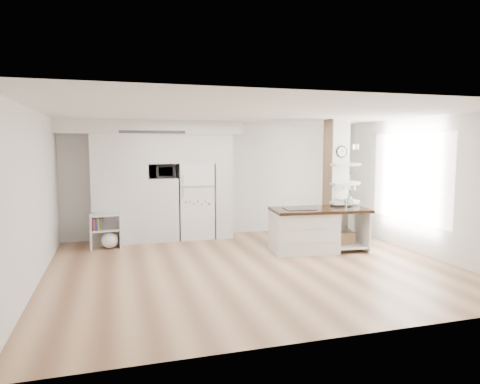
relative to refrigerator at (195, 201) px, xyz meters
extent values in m
cube|color=tan|center=(0.53, -2.68, -0.88)|extent=(7.00, 6.00, 0.01)
cube|color=white|center=(0.53, -2.68, 1.82)|extent=(7.00, 6.00, 0.04)
cube|color=silver|center=(0.53, 0.32, 0.47)|extent=(7.00, 0.04, 2.70)
cube|color=silver|center=(0.53, -5.68, 0.47)|extent=(7.00, 0.04, 2.70)
cube|color=silver|center=(-2.98, -2.68, 0.47)|extent=(0.04, 6.00, 2.70)
cube|color=silver|center=(4.03, -2.68, 0.47)|extent=(0.04, 6.00, 2.70)
cube|color=white|center=(-1.68, -0.01, 0.32)|extent=(1.20, 0.65, 2.40)
cube|color=white|center=(-0.75, -0.01, -0.17)|extent=(0.65, 0.65, 1.42)
cube|color=white|center=(-0.75, -0.01, 1.20)|extent=(0.65, 0.65, 0.65)
cube|color=white|center=(0.00, -0.01, 1.20)|extent=(0.85, 0.65, 0.65)
cube|color=white|center=(0.62, -0.01, 0.32)|extent=(0.40, 0.65, 2.40)
cube|color=silver|center=(-0.97, -0.03, 1.67)|extent=(4.00, 0.70, 0.30)
cube|color=#262626|center=(-0.97, -0.37, 1.56)|extent=(1.40, 0.04, 0.06)
cube|color=white|center=(0.00, 0.00, 0.00)|extent=(0.78, 0.66, 1.75)
cube|color=#B2B2B7|center=(0.00, -0.34, 0.36)|extent=(0.78, 0.01, 0.03)
cube|color=silver|center=(2.82, -1.48, 0.47)|extent=(0.40, 0.40, 2.70)
cube|color=tan|center=(2.61, -1.48, 0.47)|extent=(0.02, 0.40, 2.70)
cube|color=tan|center=(2.82, -1.27, 0.47)|extent=(0.40, 0.02, 2.70)
cylinder|color=black|center=(2.82, -1.69, 1.14)|extent=(0.25, 0.03, 0.25)
cylinder|color=white|center=(2.82, -1.71, 1.14)|extent=(0.21, 0.01, 0.21)
plane|color=white|center=(4.00, -2.38, 0.62)|extent=(0.00, 2.40, 2.40)
cylinder|color=white|center=(2.23, -2.53, 1.24)|extent=(0.12, 0.12, 0.10)
cube|color=white|center=(1.87, -1.92, -0.47)|extent=(1.35, 0.96, 0.82)
cube|color=white|center=(2.78, -2.02, -0.77)|extent=(0.76, 0.89, 0.04)
cube|color=white|center=(3.11, -2.06, -0.47)|extent=(0.12, 0.83, 0.82)
cube|color=black|center=(2.20, -1.96, -0.03)|extent=(2.03, 1.12, 0.06)
cube|color=black|center=(1.77, -1.91, 0.01)|extent=(0.63, 0.55, 0.01)
cube|color=#A67850|center=(2.74, -2.02, -0.63)|extent=(0.42, 0.33, 0.24)
cylinder|color=white|center=(2.89, -1.94, 0.11)|extent=(0.12, 0.12, 0.22)
cube|color=white|center=(-2.29, -0.58, -0.51)|extent=(0.07, 0.35, 0.73)
cube|color=white|center=(-1.72, -0.51, -0.51)|extent=(0.07, 0.35, 0.73)
cube|color=white|center=(-2.01, -0.54, -0.16)|extent=(0.65, 0.42, 0.03)
cube|color=white|center=(-2.01, -0.54, -0.48)|extent=(0.62, 0.41, 0.03)
sphere|color=white|center=(-1.92, -0.54, -0.70)|extent=(0.35, 0.35, 0.35)
imported|color=#2D6B2B|center=(3.52, -1.34, -0.66)|extent=(0.24, 0.19, 0.42)
imported|color=#2D6B2B|center=(3.52, -0.18, -0.61)|extent=(0.35, 0.35, 0.53)
imported|color=#2D2D2D|center=(-0.75, -0.06, 0.69)|extent=(0.54, 0.37, 0.30)
imported|color=#2D6B2B|center=(3.15, -1.38, 0.65)|extent=(0.27, 0.23, 0.30)
imported|color=white|center=(2.82, -1.78, 0.13)|extent=(0.22, 0.22, 0.05)
camera|label=1|loc=(-1.79, -9.76, 1.24)|focal=32.00mm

